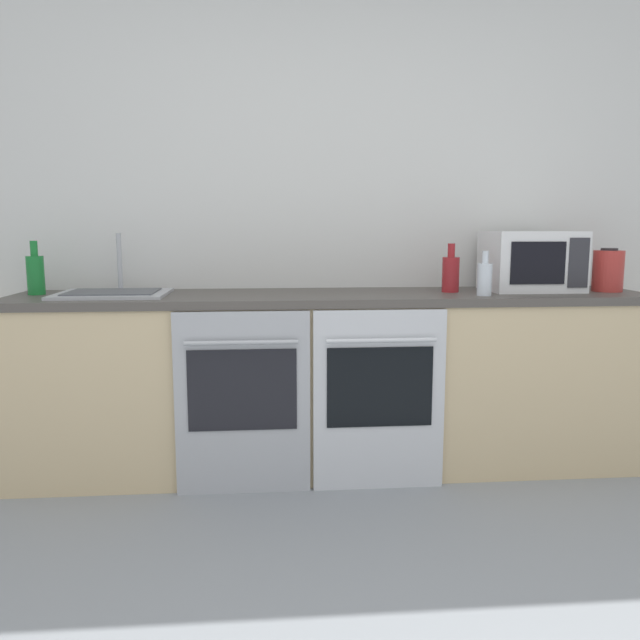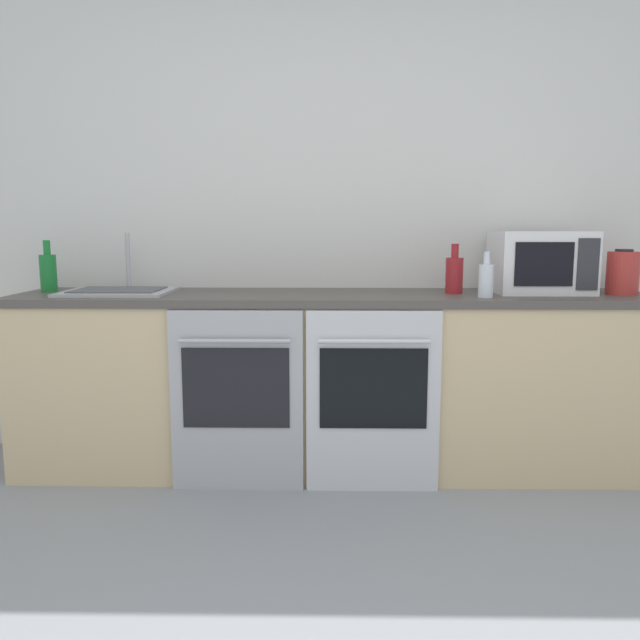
% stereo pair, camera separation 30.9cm
% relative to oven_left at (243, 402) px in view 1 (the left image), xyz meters
% --- Properties ---
extents(wall_back, '(10.00, 0.06, 2.60)m').
position_rel_oven_left_xyz_m(wall_back, '(0.44, 0.63, 0.87)').
color(wall_back, silver).
rests_on(wall_back, ground_plane).
extents(counter_back, '(3.11, 0.60, 0.89)m').
position_rel_oven_left_xyz_m(counter_back, '(0.44, 0.31, 0.02)').
color(counter_back, '#D1B789').
rests_on(counter_back, ground_plane).
extents(oven_left, '(0.61, 0.06, 0.84)m').
position_rel_oven_left_xyz_m(oven_left, '(0.00, 0.00, 0.00)').
color(oven_left, '#A8AAAF').
rests_on(oven_left, ground_plane).
extents(oven_right, '(0.61, 0.06, 0.84)m').
position_rel_oven_left_xyz_m(oven_right, '(0.62, 0.00, 0.00)').
color(oven_right, silver).
rests_on(oven_right, ground_plane).
extents(microwave, '(0.46, 0.35, 0.30)m').
position_rel_oven_left_xyz_m(microwave, '(1.47, 0.36, 0.61)').
color(microwave, silver).
rests_on(microwave, counter_back).
extents(bottle_red, '(0.09, 0.09, 0.24)m').
position_rel_oven_left_xyz_m(bottle_red, '(1.04, 0.32, 0.55)').
color(bottle_red, maroon).
rests_on(bottle_red, counter_back).
extents(bottle_clear, '(0.07, 0.07, 0.21)m').
position_rel_oven_left_xyz_m(bottle_clear, '(1.15, 0.14, 0.54)').
color(bottle_clear, silver).
rests_on(bottle_clear, counter_back).
extents(bottle_green, '(0.08, 0.08, 0.26)m').
position_rel_oven_left_xyz_m(bottle_green, '(-1.00, 0.37, 0.56)').
color(bottle_green, '#19722D').
rests_on(bottle_green, counter_back).
extents(kettle, '(0.15, 0.15, 0.22)m').
position_rel_oven_left_xyz_m(kettle, '(1.84, 0.29, 0.56)').
color(kettle, '#B2332D').
rests_on(kettle, counter_back).
extents(sink, '(0.52, 0.42, 0.29)m').
position_rel_oven_left_xyz_m(sink, '(-0.62, 0.30, 0.47)').
color(sink, '#A8AAAF').
rests_on(sink, counter_back).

